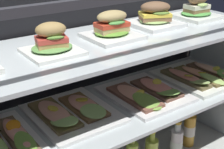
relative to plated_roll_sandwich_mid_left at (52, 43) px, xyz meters
The scene contains 14 objects.
case_frame 0.40m from the plated_roll_sandwich_mid_left, 33.83° to the left, with size 1.56×0.53×0.94m.
riser_lower_tier 0.60m from the plated_roll_sandwich_mid_left, ahead, with size 1.50×0.46×0.37m.
shelf_lower_glass 0.43m from the plated_roll_sandwich_mid_left, ahead, with size 1.51×0.48×0.01m, color silver.
riser_upper_tier 0.33m from the plated_roll_sandwich_mid_left, ahead, with size 1.50×0.46×0.28m.
shelf_upper_glass 0.27m from the plated_roll_sandwich_mid_left, ahead, with size 1.51×0.48×0.01m, color silver.
plated_roll_sandwich_mid_left is the anchor object (origin of this frame).
plated_roll_sandwich_far_right 0.27m from the plated_roll_sandwich_mid_left, ahead, with size 0.20×0.20×0.11m.
plated_roll_sandwich_left_of_center 0.54m from the plated_roll_sandwich_mid_left, ahead, with size 0.21×0.21×0.11m.
plated_roll_sandwich_near_left_corner 0.81m from the plated_roll_sandwich_mid_left, ahead, with size 0.20×0.20×0.13m.
open_sandwich_tray_far_left 0.33m from the plated_roll_sandwich_mid_left, 26.59° to the left, with size 0.31×0.37×0.06m.
open_sandwich_tray_near_left_corner 0.54m from the plated_roll_sandwich_mid_left, ahead, with size 0.31×0.37×0.06m.
open_sandwich_tray_near_right_corner 0.84m from the plated_roll_sandwich_mid_left, ahead, with size 0.31×0.37×0.06m.
juice_bottle_front_fourth 0.90m from the plated_roll_sandwich_mid_left, ahead, with size 0.06×0.06×0.21m.
juice_bottle_front_second 0.99m from the plated_roll_sandwich_mid_left, ahead, with size 0.06×0.06×0.22m.
Camera 1 is at (-0.74, -1.02, 1.10)m, focal length 53.71 mm.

